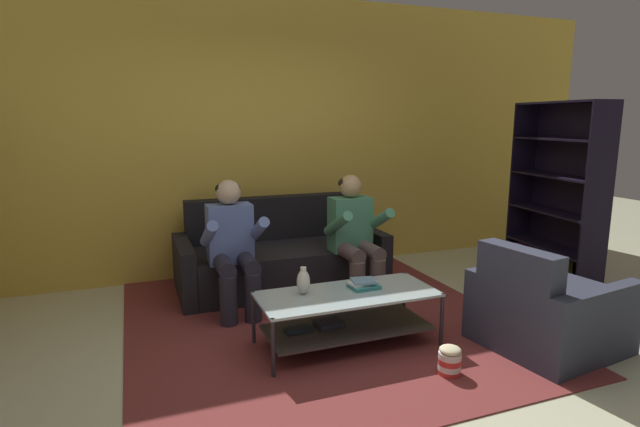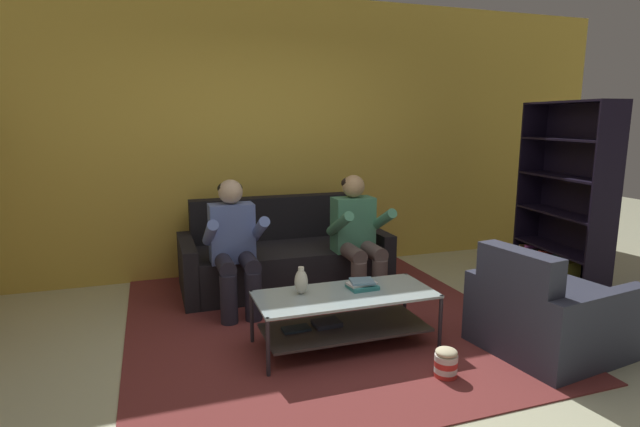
{
  "view_description": "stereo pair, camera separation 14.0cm",
  "coord_description": "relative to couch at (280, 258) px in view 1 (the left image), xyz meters",
  "views": [
    {
      "loc": [
        -1.34,
        -2.77,
        1.63
      ],
      "look_at": [
        0.04,
        0.82,
        0.91
      ],
      "focal_mm": 28.0,
      "sensor_mm": 36.0,
      "label": 1
    },
    {
      "loc": [
        -1.21,
        -2.82,
        1.63
      ],
      "look_at": [
        0.04,
        0.82,
        0.91
      ],
      "focal_mm": 28.0,
      "sensor_mm": 36.0,
      "label": 2
    }
  ],
  "objects": [
    {
      "name": "ground",
      "position": [
        -0.0,
        -1.84,
        -0.28
      ],
      "size": [
        16.8,
        16.8,
        0.0
      ],
      "primitive_type": "plane",
      "color": "beige"
    },
    {
      "name": "back_partition",
      "position": [
        -0.0,
        0.62,
        1.17
      ],
      "size": [
        8.4,
        0.12,
        2.9
      ],
      "primitive_type": "cube",
      "color": "gold",
      "rests_on": "ground"
    },
    {
      "name": "couch",
      "position": [
        0.0,
        0.0,
        0.0
      ],
      "size": [
        1.99,
        0.9,
        0.85
      ],
      "color": "black",
      "rests_on": "ground"
    },
    {
      "name": "person_seated_left",
      "position": [
        -0.57,
        -0.54,
        0.34
      ],
      "size": [
        0.5,
        0.58,
        1.13
      ],
      "color": "#252230",
      "rests_on": "ground"
    },
    {
      "name": "person_seated_right",
      "position": [
        0.57,
        -0.54,
        0.34
      ],
      "size": [
        0.5,
        0.58,
        1.13
      ],
      "color": "brown",
      "rests_on": "ground"
    },
    {
      "name": "coffee_table",
      "position": [
        0.06,
        -1.48,
        -0.01
      ],
      "size": [
        1.29,
        0.56,
        0.4
      ],
      "color": "#A9BEC2",
      "rests_on": "ground"
    },
    {
      "name": "area_rug",
      "position": [
        0.03,
        -0.87,
        -0.27
      ],
      "size": [
        3.0,
        3.43,
        0.01
      ],
      "color": "maroon",
      "rests_on": "ground"
    },
    {
      "name": "vase",
      "position": [
        -0.23,
        -1.39,
        0.22
      ],
      "size": [
        0.1,
        0.1,
        0.2
      ],
      "color": "silver",
      "rests_on": "coffee_table"
    },
    {
      "name": "book_stack",
      "position": [
        0.23,
        -1.42,
        0.15
      ],
      "size": [
        0.23,
        0.19,
        0.06
      ],
      "color": "teal",
      "rests_on": "coffee_table"
    },
    {
      "name": "bookshelf",
      "position": [
        2.66,
        -0.83,
        0.42
      ],
      "size": [
        0.43,
        1.11,
        1.81
      ],
      "color": "black",
      "rests_on": "ground"
    },
    {
      "name": "armchair",
      "position": [
        1.41,
        -2.02,
        -0.01
      ],
      "size": [
        0.99,
        0.94,
        0.78
      ],
      "color": "#303344",
      "rests_on": "ground"
    },
    {
      "name": "popcorn_tub",
      "position": [
        0.52,
        -2.12,
        -0.18
      ],
      "size": [
        0.15,
        0.15,
        0.2
      ],
      "color": "red",
      "rests_on": "ground"
    }
  ]
}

